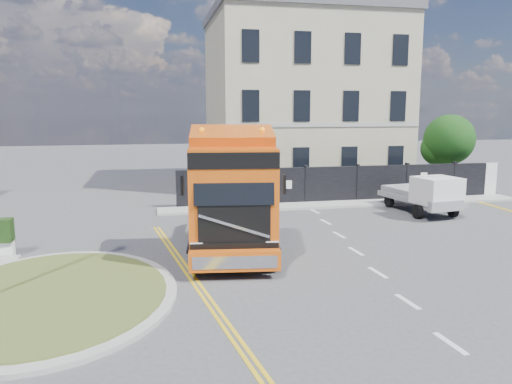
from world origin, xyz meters
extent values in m
plane|color=#424244|center=(0.00, 0.00, 0.00)|extent=(120.00, 120.00, 0.00)
cylinder|color=#999994|center=(-7.00, -3.00, 0.06)|extent=(6.80, 6.80, 0.12)
cylinder|color=#425321|center=(-7.00, -3.00, 0.14)|extent=(6.20, 6.20, 0.05)
cube|color=black|center=(6.00, 9.00, 1.00)|extent=(18.00, 0.25, 2.00)
cube|color=silver|center=(14.50, 9.00, 1.00)|extent=(2.60, 0.12, 2.00)
cube|color=#B1AA8D|center=(6.00, 16.50, 5.50)|extent=(12.00, 10.00, 11.00)
cube|color=#535358|center=(6.00, 16.50, 11.25)|extent=(12.30, 10.30, 0.50)
cube|color=#B1AA8D|center=(3.00, 16.50, 12.00)|extent=(0.80, 0.80, 1.60)
cube|color=#B1AA8D|center=(9.00, 16.50, 12.00)|extent=(0.80, 0.80, 1.60)
cylinder|color=#382619|center=(14.50, 12.00, 1.20)|extent=(0.24, 0.24, 2.40)
sphere|color=#163510|center=(14.50, 12.00, 3.20)|extent=(3.20, 3.20, 3.20)
sphere|color=#163510|center=(14.00, 12.40, 2.60)|extent=(2.20, 2.20, 2.20)
cube|color=#999994|center=(6.00, 8.10, 0.06)|extent=(20.00, 1.60, 0.12)
cube|color=black|center=(-1.35, 1.12, 0.82)|extent=(3.60, 7.23, 0.49)
cube|color=#CE500E|center=(-1.61, -0.78, 2.36)|extent=(3.11, 3.20, 3.08)
cube|color=#CE500E|center=(-1.46, 0.36, 3.63)|extent=(2.86, 1.35, 1.54)
cube|color=black|center=(-1.80, -2.18, 2.80)|extent=(2.41, 0.39, 1.15)
cube|color=#CE500E|center=(-1.85, -2.53, 0.60)|extent=(2.78, 0.75, 0.60)
cylinder|color=black|center=(-2.91, -1.50, 0.57)|extent=(0.50, 1.18, 1.14)
cylinder|color=gray|center=(-2.91, -1.50, 0.57)|extent=(0.47, 0.68, 0.63)
cylinder|color=black|center=(-0.55, -1.81, 0.57)|extent=(0.50, 1.18, 1.14)
cylinder|color=gray|center=(-0.55, -1.81, 0.57)|extent=(0.47, 0.68, 0.63)
cylinder|color=black|center=(-2.38, 2.37, 0.57)|extent=(0.50, 1.18, 1.14)
cylinder|color=gray|center=(-2.38, 2.37, 0.57)|extent=(0.47, 0.68, 0.63)
cylinder|color=black|center=(-0.03, 2.05, 0.57)|extent=(0.50, 1.18, 1.14)
cylinder|color=gray|center=(-0.03, 2.05, 0.57)|extent=(0.47, 0.68, 0.63)
cylinder|color=black|center=(-2.21, 3.68, 0.57)|extent=(0.50, 1.18, 1.14)
cylinder|color=gray|center=(-2.21, 3.68, 0.57)|extent=(0.47, 0.68, 0.63)
cylinder|color=black|center=(0.15, 3.36, 0.57)|extent=(0.50, 1.18, 1.14)
cylinder|color=gray|center=(0.15, 3.36, 0.57)|extent=(0.47, 0.68, 0.63)
cube|color=gray|center=(8.93, 5.65, 0.68)|extent=(2.52, 4.88, 0.24)
cube|color=silver|center=(8.93, 4.19, 1.31)|extent=(2.09, 2.00, 1.26)
cylinder|color=black|center=(8.01, 4.19, 0.34)|extent=(0.24, 0.68, 0.68)
cylinder|color=black|center=(9.85, 4.19, 0.34)|extent=(0.24, 0.68, 0.68)
cylinder|color=black|center=(8.01, 7.10, 0.34)|extent=(0.24, 0.68, 0.68)
cylinder|color=black|center=(9.85, 7.10, 0.34)|extent=(0.24, 0.68, 0.68)
camera|label=1|loc=(-4.20, -16.75, 5.05)|focal=35.00mm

